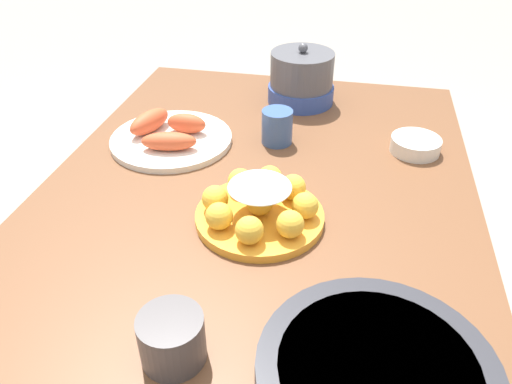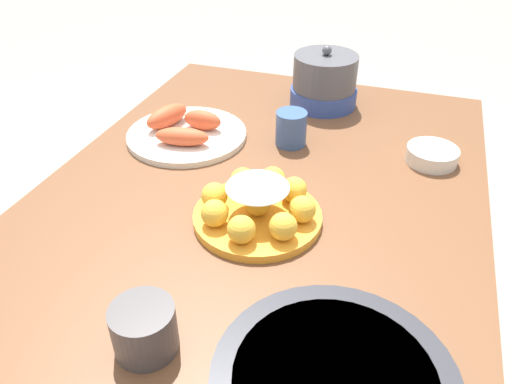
{
  "view_description": "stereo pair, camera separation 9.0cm",
  "coord_description": "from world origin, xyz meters",
  "px_view_note": "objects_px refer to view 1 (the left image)",
  "views": [
    {
      "loc": [
        0.76,
        0.16,
        1.27
      ],
      "look_at": [
        0.03,
        0.01,
        0.76
      ],
      "focal_mm": 35.0,
      "sensor_mm": 36.0,
      "label": 1
    },
    {
      "loc": [
        0.73,
        0.25,
        1.27
      ],
      "look_at": [
        0.03,
        0.01,
        0.76
      ],
      "focal_mm": 35.0,
      "sensor_mm": 36.0,
      "label": 2
    }
  ],
  "objects_px": {
    "sauce_bowl": "(415,144)",
    "dining_table": "(253,240)",
    "cake_plate": "(260,206)",
    "warming_pot": "(301,78)",
    "cup_near": "(277,127)",
    "cup_far": "(172,338)",
    "seafood_platter": "(169,135)"
  },
  "relations": [
    {
      "from": "sauce_bowl",
      "to": "dining_table",
      "type": "bearing_deg",
      "value": -51.06
    },
    {
      "from": "cake_plate",
      "to": "dining_table",
      "type": "bearing_deg",
      "value": -155.93
    },
    {
      "from": "dining_table",
      "to": "warming_pot",
      "type": "bearing_deg",
      "value": 176.2
    },
    {
      "from": "dining_table",
      "to": "sauce_bowl",
      "type": "relative_size",
      "value": 11.57
    },
    {
      "from": "cup_near",
      "to": "warming_pot",
      "type": "relative_size",
      "value": 0.45
    },
    {
      "from": "sauce_bowl",
      "to": "cake_plate",
      "type": "bearing_deg",
      "value": -42.76
    },
    {
      "from": "cup_far",
      "to": "warming_pot",
      "type": "height_order",
      "value": "warming_pot"
    },
    {
      "from": "sauce_bowl",
      "to": "warming_pot",
      "type": "bearing_deg",
      "value": -126.64
    },
    {
      "from": "dining_table",
      "to": "warming_pot",
      "type": "distance_m",
      "value": 0.49
    },
    {
      "from": "dining_table",
      "to": "cake_plate",
      "type": "height_order",
      "value": "cake_plate"
    },
    {
      "from": "cake_plate",
      "to": "warming_pot",
      "type": "bearing_deg",
      "value": 179.46
    },
    {
      "from": "cake_plate",
      "to": "cup_far",
      "type": "xyz_separation_m",
      "value": [
        0.31,
        -0.05,
        0.01
      ]
    },
    {
      "from": "seafood_platter",
      "to": "cup_near",
      "type": "bearing_deg",
      "value": 102.09
    },
    {
      "from": "sauce_bowl",
      "to": "seafood_platter",
      "type": "xyz_separation_m",
      "value": [
        0.07,
        -0.54,
        0.0
      ]
    },
    {
      "from": "cake_plate",
      "to": "sauce_bowl",
      "type": "relative_size",
      "value": 2.15
    },
    {
      "from": "cake_plate",
      "to": "warming_pot",
      "type": "relative_size",
      "value": 1.35
    },
    {
      "from": "dining_table",
      "to": "cake_plate",
      "type": "bearing_deg",
      "value": 24.07
    },
    {
      "from": "seafood_platter",
      "to": "sauce_bowl",
      "type": "bearing_deg",
      "value": 97.36
    },
    {
      "from": "dining_table",
      "to": "warming_pot",
      "type": "xyz_separation_m",
      "value": [
        -0.46,
        0.03,
        0.16
      ]
    },
    {
      "from": "sauce_bowl",
      "to": "cup_far",
      "type": "xyz_separation_m",
      "value": [
        0.62,
        -0.34,
        0.02
      ]
    },
    {
      "from": "dining_table",
      "to": "cake_plate",
      "type": "relative_size",
      "value": 5.38
    },
    {
      "from": "sauce_bowl",
      "to": "seafood_platter",
      "type": "height_order",
      "value": "seafood_platter"
    },
    {
      "from": "warming_pot",
      "to": "dining_table",
      "type": "bearing_deg",
      "value": -3.8
    },
    {
      "from": "dining_table",
      "to": "seafood_platter",
      "type": "xyz_separation_m",
      "value": [
        -0.18,
        -0.23,
        0.12
      ]
    },
    {
      "from": "cake_plate",
      "to": "cup_near",
      "type": "distance_m",
      "value": 0.29
    },
    {
      "from": "dining_table",
      "to": "cup_near",
      "type": "distance_m",
      "value": 0.27
    },
    {
      "from": "cup_near",
      "to": "warming_pot",
      "type": "bearing_deg",
      "value": 174.02
    },
    {
      "from": "seafood_platter",
      "to": "cup_near",
      "type": "distance_m",
      "value": 0.24
    },
    {
      "from": "cup_near",
      "to": "warming_pot",
      "type": "xyz_separation_m",
      "value": [
        -0.23,
        0.02,
        0.03
      ]
    },
    {
      "from": "seafood_platter",
      "to": "cup_near",
      "type": "xyz_separation_m",
      "value": [
        -0.05,
        0.24,
        0.02
      ]
    },
    {
      "from": "cake_plate",
      "to": "cup_far",
      "type": "relative_size",
      "value": 2.67
    },
    {
      "from": "cup_near",
      "to": "warming_pot",
      "type": "distance_m",
      "value": 0.23
    }
  ]
}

